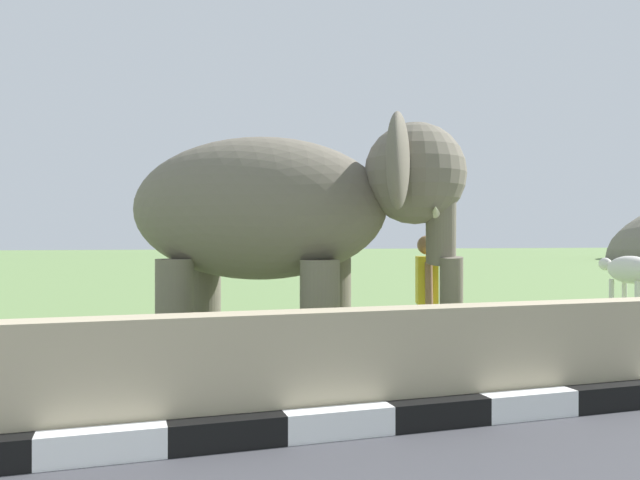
{
  "coord_description": "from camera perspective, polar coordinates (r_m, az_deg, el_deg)",
  "views": [
    {
      "loc": [
        1.14,
        -1.43,
        1.59
      ],
      "look_at": [
        3.27,
        5.25,
        1.6
      ],
      "focal_mm": 34.82,
      "sensor_mm": 36.0,
      "label": 1
    }
  ],
  "objects": [
    {
      "name": "cow_mid",
      "position": [
        16.58,
        26.56,
        -2.54
      ],
      "size": [
        0.75,
        1.91,
        1.23
      ],
      "color": "beige",
      "rests_on": "ground_plane"
    },
    {
      "name": "person_handler",
      "position": [
        7.67,
        9.77,
        -5.05
      ],
      "size": [
        0.37,
        0.66,
        1.66
      ],
      "color": "navy",
      "rests_on": "ground_plane"
    },
    {
      "name": "elephant",
      "position": [
        7.36,
        -3.09,
        2.53
      ],
      "size": [
        3.97,
        3.4,
        2.94
      ],
      "color": "#6C6456",
      "rests_on": "ground_plane"
    },
    {
      "name": "barrier_parapet",
      "position": [
        5.2,
        -7.92,
        -12.2
      ],
      "size": [
        28.0,
        0.36,
        1.0
      ],
      "primitive_type": "cube",
      "color": "tan",
      "rests_on": "ground_plane"
    }
  ]
}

